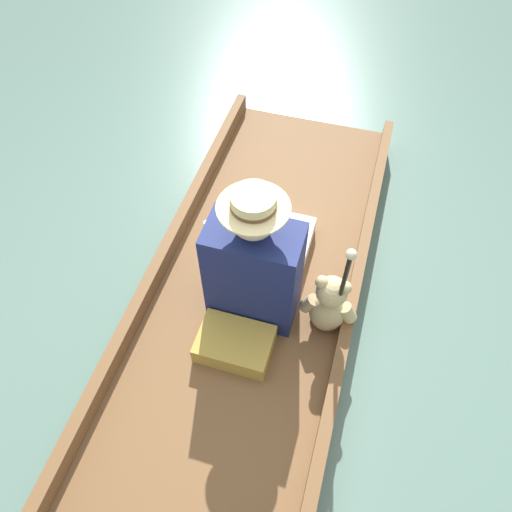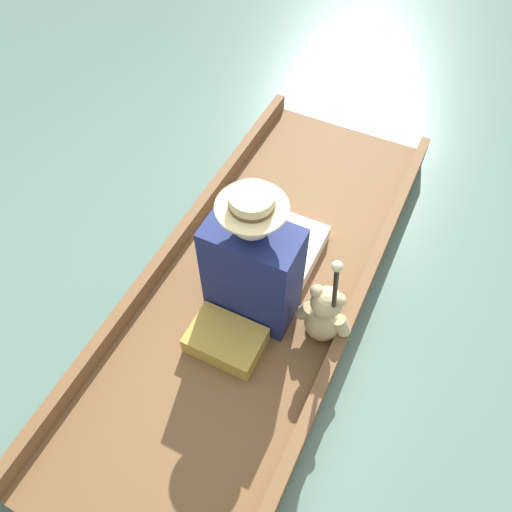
{
  "view_description": "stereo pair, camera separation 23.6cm",
  "coord_description": "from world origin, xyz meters",
  "px_view_note": "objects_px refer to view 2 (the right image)",
  "views": [
    {
      "loc": [
        0.44,
        -1.46,
        2.43
      ],
      "look_at": [
        0.04,
        -0.11,
        0.54
      ],
      "focal_mm": 35.0,
      "sensor_mm": 36.0,
      "label": 1
    },
    {
      "loc": [
        0.66,
        -1.38,
        2.43
      ],
      "look_at": [
        0.04,
        -0.11,
        0.54
      ],
      "focal_mm": 35.0,
      "sensor_mm": 36.0,
      "label": 2
    }
  ],
  "objects_px": {
    "teddy_bear": "(324,316)",
    "wine_glass": "(221,225)",
    "seated_person": "(259,262)",
    "walking_cane": "(334,296)"
  },
  "relations": [
    {
      "from": "teddy_bear",
      "to": "wine_glass",
      "type": "bearing_deg",
      "value": 155.19
    },
    {
      "from": "seated_person",
      "to": "wine_glass",
      "type": "relative_size",
      "value": 4.95
    },
    {
      "from": "seated_person",
      "to": "walking_cane",
      "type": "bearing_deg",
      "value": -13.11
    },
    {
      "from": "wine_glass",
      "to": "walking_cane",
      "type": "relative_size",
      "value": 0.2
    },
    {
      "from": "teddy_bear",
      "to": "wine_glass",
      "type": "distance_m",
      "value": 0.85
    },
    {
      "from": "seated_person",
      "to": "teddy_bear",
      "type": "xyz_separation_m",
      "value": [
        0.38,
        -0.08,
        -0.11
      ]
    },
    {
      "from": "seated_person",
      "to": "walking_cane",
      "type": "relative_size",
      "value": 1.0
    },
    {
      "from": "wine_glass",
      "to": "walking_cane",
      "type": "bearing_deg",
      "value": -27.71
    },
    {
      "from": "seated_person",
      "to": "teddy_bear",
      "type": "distance_m",
      "value": 0.41
    },
    {
      "from": "wine_glass",
      "to": "walking_cane",
      "type": "xyz_separation_m",
      "value": [
        0.8,
        -0.42,
        0.4
      ]
    }
  ]
}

